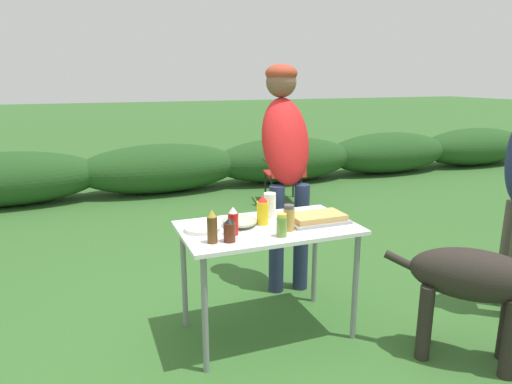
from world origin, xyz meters
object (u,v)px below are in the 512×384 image
Objects in this scene: folding_table at (268,237)px; plate_stack at (202,229)px; camp_chair_green_behind_table at (285,169)px; dog at (484,281)px; spice_jar at (289,218)px; standing_person_with_beanie at (285,149)px; paper_cup_stack at (270,206)px; food_tray at (317,218)px; mixing_bowl at (239,221)px; relish_jar at (282,225)px; bbq_sauce_bottle at (229,230)px; ketchup_bottle at (233,221)px; mustard_bottle at (263,211)px; beer_bottle at (212,227)px.

folding_table is 0.42m from plate_stack.
camp_chair_green_behind_table reaches higher than plate_stack.
dog is 1.00× the size of camp_chair_green_behind_table.
plate_stack is 1.67m from dog.
dog is (1.03, -0.75, -0.15)m from folding_table.
standing_person_with_beanie is at bearing 67.22° from spice_jar.
paper_cup_stack is (0.49, 0.09, 0.07)m from plate_stack.
plate_stack is (-0.73, 0.11, -0.01)m from food_tray.
mixing_bowl is 0.32m from relish_jar.
mixing_bowl is at bearing -108.85° from camp_chair_green_behind_table.
bbq_sauce_bottle reaches higher than folding_table.
folding_table is at bearing 30.22° from bbq_sauce_bottle.
dog is at bearing -44.63° from food_tray.
standing_person_with_beanie is 2.10× the size of camp_chair_green_behind_table.
ketchup_bottle is at bearing -125.45° from standing_person_with_beanie.
paper_cup_stack reaches higher than bbq_sauce_bottle.
bbq_sauce_bottle is at bearing -171.83° from spice_jar.
mixing_bowl is (0.24, 0.00, 0.02)m from plate_stack.
bbq_sauce_bottle reaches higher than relish_jar.
plate_stack is 0.13× the size of standing_person_with_beanie.
mustard_bottle is (-0.10, -0.11, 0.01)m from paper_cup_stack.
camp_chair_green_behind_table is (1.35, 2.99, -0.35)m from spice_jar.
bbq_sauce_bottle is 0.12m from ketchup_bottle.
spice_jar reaches higher than bbq_sauce_bottle.
food_tray is at bearing 18.42° from spice_jar.
folding_table is at bearing 90.70° from relish_jar.
spice_jar is (0.09, -0.12, 0.16)m from folding_table.
mustard_bottle reaches higher than folding_table.
spice_jar is (0.08, 0.08, 0.01)m from relish_jar.
mustard_bottle is at bearing -130.89° from paper_cup_stack.
mustard_bottle is 0.37m from bbq_sauce_bottle.
paper_cup_stack is 0.58m from beer_bottle.
camp_chair_green_behind_table is (1.84, 2.80, -0.28)m from plate_stack.
paper_cup_stack is at bearing 49.11° from mustard_bottle.
bbq_sauce_bottle is at bearing -9.93° from beer_bottle.
beer_bottle is at bearing -89.58° from plate_stack.
standing_person_with_beanie is at bearing -103.86° from camp_chair_green_behind_table.
beer_bottle reaches higher than camp_chair_green_behind_table.
bbq_sauce_bottle is 0.83× the size of ketchup_bottle.
spice_jar is at bearing -88.07° from paper_cup_stack.
plate_stack is at bearing -179.56° from mixing_bowl.
camp_chair_green_behind_table reaches higher than dog.
dog reaches higher than plate_stack.
plate_stack is 1.32× the size of paper_cup_stack.
standing_person_with_beanie is at bearing 45.30° from mixing_bowl.
mustard_bottle reaches higher than plate_stack.
camp_chair_green_behind_table is (1.84, 3.03, -0.37)m from beer_bottle.
plate_stack is 1.13× the size of beer_bottle.
mixing_bowl is 1.47m from dog.
food_tray is 2.05× the size of mustard_bottle.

